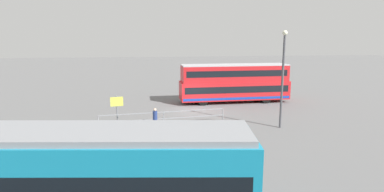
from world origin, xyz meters
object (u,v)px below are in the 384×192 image
object	(u,v)px
tram_yellow	(46,181)
info_sign	(117,106)
double_decker_bus	(234,83)
pedestrian_near_railing	(155,118)
street_lamp	(283,72)

from	to	relation	value
tram_yellow	info_sign	world-z (taller)	tram_yellow
tram_yellow	info_sign	xyz separation A→B (m)	(-1.15, -12.36, -0.25)
info_sign	tram_yellow	bearing A→B (deg)	84.67
double_decker_bus	pedestrian_near_railing	world-z (taller)	double_decker_bus
tram_yellow	street_lamp	bearing A→B (deg)	-140.12
pedestrian_near_railing	street_lamp	world-z (taller)	street_lamp
tram_yellow	street_lamp	distance (m)	16.89
tram_yellow	pedestrian_near_railing	size ratio (longest dim) A/B	8.54
info_sign	street_lamp	distance (m)	12.06
pedestrian_near_railing	street_lamp	distance (m)	9.56
pedestrian_near_railing	info_sign	size ratio (longest dim) A/B	0.67
double_decker_bus	pedestrian_near_railing	size ratio (longest dim) A/B	6.84
tram_yellow	street_lamp	xyz separation A→B (m)	(-12.85, -10.74, 2.20)
street_lamp	pedestrian_near_railing	bearing A→B (deg)	-3.65
info_sign	street_lamp	world-z (taller)	street_lamp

